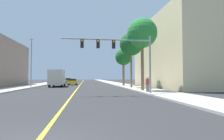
# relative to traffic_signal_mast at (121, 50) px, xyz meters

# --- Properties ---
(ground) EXTENTS (192.00, 192.00, 0.00)m
(ground) POSITION_rel_traffic_signal_mast_xyz_m (-4.69, 28.89, -4.43)
(ground) COLOR #2D2D30
(sidewalk_left) EXTENTS (3.85, 168.00, 0.15)m
(sidewalk_left) POSITION_rel_traffic_signal_mast_xyz_m (-13.95, 28.89, -4.36)
(sidewalk_left) COLOR #B2ADA3
(sidewalk_left) RESTS_ON ground
(sidewalk_right) EXTENTS (3.85, 168.00, 0.15)m
(sidewalk_right) POSITION_rel_traffic_signal_mast_xyz_m (4.57, 28.89, -4.36)
(sidewalk_right) COLOR #B2ADA3
(sidewalk_right) RESTS_ON ground
(lane_marking_center) EXTENTS (0.16, 144.00, 0.01)m
(lane_marking_center) POSITION_rel_traffic_signal_mast_xyz_m (-4.69, 28.89, -4.43)
(lane_marking_center) COLOR yellow
(lane_marking_center) RESTS_ON ground
(building_right_near) EXTENTS (17.96, 20.29, 11.76)m
(building_right_near) POSITION_rel_traffic_signal_mast_xyz_m (16.49, 11.76, 1.45)
(building_right_near) COLOR beige
(building_right_near) RESTS_ON ground
(traffic_signal_mast) EXTENTS (8.91, 0.36, 5.82)m
(traffic_signal_mast) POSITION_rel_traffic_signal_mast_xyz_m (0.00, 0.00, 0.00)
(traffic_signal_mast) COLOR gray
(traffic_signal_mast) RESTS_ON sidewalk_right
(street_lamp) EXTENTS (0.56, 0.28, 8.11)m
(street_lamp) POSITION_rel_traffic_signal_mast_xyz_m (-12.52, 14.47, 0.19)
(street_lamp) COLOR gray
(street_lamp) RESTS_ON sidewalk_left
(palm_near) EXTENTS (3.70, 3.70, 8.92)m
(palm_near) POSITION_rel_traffic_signal_mast_xyz_m (3.46, 3.84, 2.71)
(palm_near) COLOR brown
(palm_near) RESTS_ON sidewalk_right
(palm_mid) EXTENTS (3.69, 3.69, 8.71)m
(palm_mid) POSITION_rel_traffic_signal_mast_xyz_m (3.71, 10.30, 2.53)
(palm_mid) COLOR brown
(palm_mid) RESTS_ON sidewalk_right
(palm_far) EXTENTS (3.19, 3.19, 7.12)m
(palm_far) POSITION_rel_traffic_signal_mast_xyz_m (3.82, 16.75, 1.15)
(palm_far) COLOR brown
(palm_far) RESTS_ON sidewalk_right
(car_white) EXTENTS (1.98, 4.02, 1.33)m
(car_white) POSITION_rel_traffic_signal_mast_xyz_m (-10.23, 28.33, -3.73)
(car_white) COLOR white
(car_white) RESTS_ON ground
(car_yellow) EXTENTS (1.99, 4.29, 1.39)m
(car_yellow) POSITION_rel_traffic_signal_mast_xyz_m (-6.40, 24.81, -3.69)
(car_yellow) COLOR gold
(car_yellow) RESTS_ON ground
(car_gray) EXTENTS (1.93, 3.94, 1.48)m
(car_gray) POSITION_rel_traffic_signal_mast_xyz_m (-8.68, 38.13, -3.68)
(car_gray) COLOR slate
(car_gray) RESTS_ON ground
(delivery_truck) EXTENTS (2.52, 7.20, 3.06)m
(delivery_truck) POSITION_rel_traffic_signal_mast_xyz_m (-8.67, 17.19, -2.80)
(delivery_truck) COLOR silver
(delivery_truck) RESTS_ON ground
(pedestrian) EXTENTS (0.38, 0.38, 1.63)m
(pedestrian) POSITION_rel_traffic_signal_mast_xyz_m (3.25, 1.41, -3.47)
(pedestrian) COLOR #726651
(pedestrian) RESTS_ON sidewalk_right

